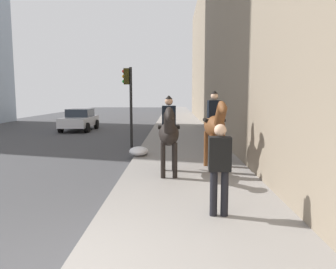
% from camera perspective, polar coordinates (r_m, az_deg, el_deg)
% --- Properties ---
extents(mounted_horse_near, '(2.15, 0.61, 2.22)m').
position_cam_1_polar(mounted_horse_near, '(8.99, 0.15, 0.44)').
color(mounted_horse_near, black).
rests_on(mounted_horse_near, sidewalk_slab).
extents(mounted_horse_far, '(2.15, 0.68, 2.36)m').
position_cam_1_polar(mounted_horse_far, '(9.73, 8.20, 1.61)').
color(mounted_horse_far, brown).
rests_on(mounted_horse_far, sidewalk_slab).
extents(pedestrian_greeting, '(0.27, 0.41, 1.70)m').
position_cam_1_polar(pedestrian_greeting, '(6.01, 9.02, -5.08)').
color(pedestrian_greeting, black).
rests_on(pedestrian_greeting, sidewalk_slab).
extents(car_near_lane, '(3.96, 1.90, 1.44)m').
position_cam_1_polar(car_near_lane, '(22.46, -15.21, 2.55)').
color(car_near_lane, silver).
rests_on(car_near_lane, ground).
extents(traffic_light_near_curb, '(0.20, 0.44, 3.56)m').
position_cam_1_polar(traffic_light_near_curb, '(14.61, -6.87, 7.09)').
color(traffic_light_near_curb, black).
rests_on(traffic_light_near_curb, ground).
extents(snow_pile_far, '(0.92, 0.71, 0.32)m').
position_cam_1_polar(snow_pile_far, '(12.13, -5.13, -2.90)').
color(snow_pile_far, white).
rests_on(snow_pile_far, sidewalk_slab).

